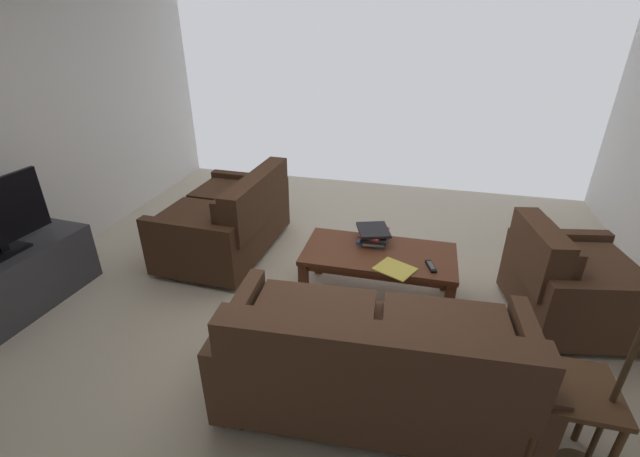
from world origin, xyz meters
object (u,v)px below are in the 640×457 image
Objects in this scene: book_stack at (374,235)px; coffee_table at (379,259)px; loveseat_near at (229,219)px; armchair_side at (569,282)px; sofa_main at (375,361)px; end_table at (569,403)px; loose_magazine at (395,269)px; tv_stand at (16,281)px; tv_remote at (431,266)px.

coffee_table is at bearing 113.24° from book_stack.
armchair_side is (-2.92, 0.39, -0.01)m from loveseat_near.
sofa_main is 2.24m from loveseat_near.
book_stack is at bearing -50.88° from end_table.
loveseat_near reaches higher than sofa_main.
coffee_table is (-1.51, 0.43, 0.01)m from loveseat_near.
loveseat_near is at bearing -85.24° from loose_magazine.
book_stack is at bearing -124.76° from loose_magazine.
loose_magazine is at bearing 118.65° from book_stack.
loveseat_near is at bearing -10.60° from book_stack.
tv_stand is (1.25, 1.26, -0.10)m from loveseat_near.
coffee_table is 2.20× the size of end_table.
sofa_main is 11.12× the size of tv_remote.
end_table is 1.60× the size of book_stack.
loveseat_near is at bearing -43.68° from sofa_main.
loveseat_near is 2.95m from armchair_side.
end_table is 1.83m from book_stack.
armchair_side is at bearing -178.54° from coffee_table.
sofa_main is 1.85× the size of armchair_side.
sofa_main is at bearing 174.38° from tv_stand.
tv_remote is (-0.47, 0.30, -0.05)m from book_stack.
tv_remote is 0.28m from loose_magazine.
tv_remote is at bearing -58.71° from end_table.
armchair_side reaches higher than tv_stand.
coffee_table is 2.88m from tv_stand.
loveseat_near is 1.99m from tv_remote.
armchair_side is 1.03m from tv_remote.
book_stack reaches higher than tv_remote.
coffee_table is 1.66m from end_table.
end_table is at bearing 121.29° from tv_remote.
tv_remote is at bearing 135.91° from loose_magazine.
sofa_main is at bearing 41.42° from armchair_side.
armchair_side is at bearing -104.51° from end_table.
sofa_main is 0.89m from loose_magazine.
armchair_side is at bearing 175.15° from book_stack.
coffee_table is 0.99× the size of tv_stand.
sofa_main is at bearing -8.20° from end_table.
armchair_side is at bearing -168.26° from tv_stand.
armchair_side reaches higher than loose_magazine.
book_stack is at bearing 169.40° from loveseat_near.
book_stack reaches higher than loose_magazine.
end_table is 0.45× the size of tv_stand.
loose_magazine is at bearing -92.14° from sofa_main.
sofa_main reaches higher than coffee_table.
loveseat_near reaches higher than armchair_side.
armchair_side reaches higher than coffee_table.
tv_stand is 4.27m from armchair_side.
coffee_table is at bearing -49.22° from end_table.
coffee_table is 4.46× the size of loose_magazine.
sofa_main is 1.33× the size of loveseat_near.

